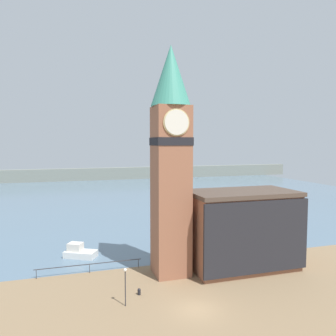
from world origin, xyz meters
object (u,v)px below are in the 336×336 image
Objects in this scene: boat_near at (79,252)px; mooring_bollard_near at (139,291)px; lamp_post at (125,279)px; clock_tower at (171,155)px; pier_building at (242,229)px.

mooring_bollard_near is (5.47, -13.13, -0.34)m from boat_near.
boat_near is 15.59m from lamp_post.
clock_tower reaches higher than pier_building.
pier_building is at bearing 14.75° from mooring_bollard_near.
clock_tower is 14.50m from lamp_post.
pier_building reaches higher than mooring_bollard_near.
mooring_bollard_near is (-4.71, -4.30, -13.67)m from clock_tower.
boat_near is 14.22m from mooring_bollard_near.
clock_tower is 12.91m from pier_building.
pier_building is 14.84m from mooring_bollard_near.
clock_tower is at bearing 43.99° from lamp_post.
pier_building is 20.05× the size of mooring_bollard_near.
boat_near is 7.08× the size of mooring_bollard_near.
pier_building is at bearing -4.43° from clock_tower.
clock_tower reaches higher than boat_near.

